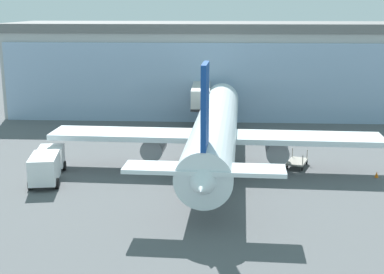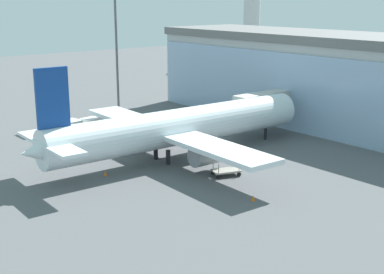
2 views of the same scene
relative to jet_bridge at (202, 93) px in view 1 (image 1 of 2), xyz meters
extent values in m
plane|color=#545659|center=(1.81, -25.26, -4.11)|extent=(240.00, 240.00, 0.00)
cube|color=#AFAFAF|center=(1.81, 9.05, 1.67)|extent=(57.43, 15.11, 11.56)
cube|color=#98B2D4|center=(1.81, 1.35, 1.09)|extent=(56.27, 0.32, 10.41)
cube|color=slate|center=(1.81, 9.05, 8.05)|extent=(58.57, 15.41, 1.20)
cube|color=beige|center=(0.00, -0.09, 0.16)|extent=(2.46, 14.84, 2.40)
cube|color=#3F3F47|center=(0.00, -0.09, -0.89)|extent=(2.50, 14.84, 0.30)
cylinder|color=#4C4C51|center=(-0.09, 5.46, -2.57)|extent=(0.70, 0.70, 3.07)
cylinder|color=white|center=(2.07, -18.23, -0.48)|extent=(5.22, 32.73, 4.06)
cone|color=white|center=(2.65, -1.94, -0.48)|extent=(4.16, 3.14, 4.06)
cone|color=white|center=(1.48, -34.53, -0.48)|extent=(3.79, 4.13, 3.65)
cube|color=white|center=(2.01, -19.86, -0.89)|extent=(30.83, 5.30, 0.50)
cube|color=white|center=(1.52, -33.53, 0.13)|extent=(11.08, 2.79, 0.30)
cube|color=navy|center=(1.54, -33.03, 4.39)|extent=(0.47, 3.21, 5.70)
cylinder|color=gray|center=(-3.80, -19.15, -2.24)|extent=(2.21, 3.27, 2.10)
cylinder|color=gray|center=(7.86, -19.57, -2.24)|extent=(2.21, 3.27, 2.10)
cylinder|color=black|center=(0.75, -20.82, -3.31)|extent=(0.50, 0.50, 1.60)
cylinder|color=black|center=(3.19, -20.90, -3.31)|extent=(0.50, 0.50, 1.60)
cylinder|color=black|center=(2.54, -4.94, -3.31)|extent=(0.40, 0.40, 1.60)
cube|color=silver|center=(-13.13, -21.19, -2.71)|extent=(2.54, 2.54, 1.90)
cube|color=white|center=(-12.42, -25.32, -2.56)|extent=(2.84, 4.31, 2.20)
cylinder|color=black|center=(-14.22, -21.37, -3.66)|extent=(0.45, 0.94, 0.90)
cylinder|color=black|center=(-12.05, -21.00, -3.66)|extent=(0.45, 0.94, 0.90)
cylinder|color=black|center=(-13.34, -26.50, -3.66)|extent=(0.45, 0.94, 0.90)
cylinder|color=black|center=(-11.17, -26.12, -3.66)|extent=(0.45, 0.94, 0.90)
cube|color=#9E998C|center=(9.93, -18.60, -3.59)|extent=(2.42, 3.17, 0.16)
cylinder|color=black|center=(10.24, -19.89, -3.89)|extent=(0.26, 0.46, 0.44)
cylinder|color=#9E998C|center=(10.24, -19.89, -3.06)|extent=(0.08, 0.08, 0.90)
cylinder|color=black|center=(8.88, -19.42, -3.89)|extent=(0.26, 0.46, 0.44)
cylinder|color=#9E998C|center=(8.88, -19.42, -3.06)|extent=(0.08, 0.08, 0.90)
cylinder|color=black|center=(10.97, -17.78, -3.89)|extent=(0.26, 0.46, 0.44)
cylinder|color=#9E998C|center=(10.97, -17.78, -3.06)|extent=(0.08, 0.08, 0.90)
cylinder|color=black|center=(9.61, -17.31, -3.89)|extent=(0.26, 0.46, 0.44)
cylinder|color=#9E998C|center=(9.61, -17.31, -3.06)|extent=(0.08, 0.08, 0.90)
cone|color=orange|center=(2.22, -28.14, -3.84)|extent=(0.36, 0.36, 0.55)
cone|color=orange|center=(16.64, -21.51, -3.84)|extent=(0.36, 0.36, 0.55)
camera|label=1|loc=(2.70, -68.20, 10.86)|focal=50.00mm
camera|label=2|loc=(47.77, -53.97, 13.38)|focal=50.00mm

